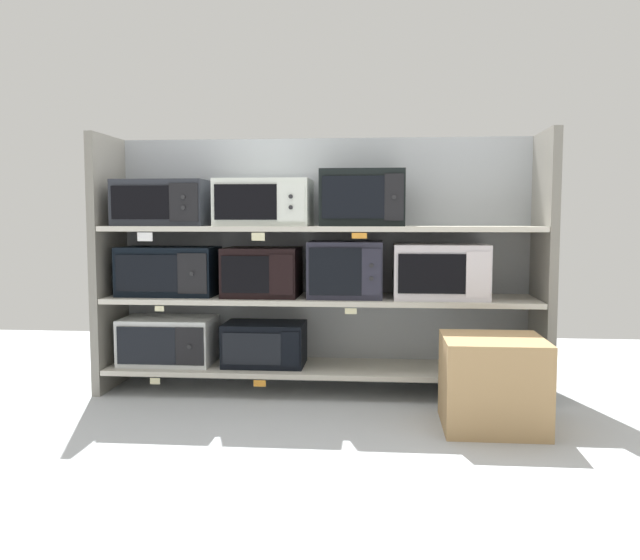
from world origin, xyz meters
The scene contains 24 objects.
ground centered at (0.00, -1.00, -0.01)m, with size 6.55×6.00×0.02m, color #B2B7BC.
back_panel centered at (0.00, 0.27, 0.77)m, with size 2.75×0.04×1.55m, color #9EA3A8.
upright_left centered at (-1.31, 0.00, 0.77)m, with size 0.05×0.50×1.55m, color gray.
upright_right centered at (1.31, 0.00, 0.77)m, with size 0.05×0.50×1.55m, color gray.
shelf_0 centered at (0.00, 0.00, 0.14)m, with size 2.55×0.50×0.03m, color beige.
microwave_0 centered at (-0.94, 0.00, 0.30)m, with size 0.56×0.37×0.28m.
microwave_1 centered at (-0.34, 0.00, 0.29)m, with size 0.48×0.34×0.26m.
price_tag_0 centered at (-0.94, -0.25, 0.10)m, with size 0.06×0.00×0.04m, color beige.
price_tag_1 centered at (-0.33, -0.25, 0.10)m, with size 0.07×0.00×0.04m, color orange.
shelf_1 centered at (0.00, 0.00, 0.56)m, with size 2.55×0.50×0.03m, color beige.
microwave_2 centered at (-0.93, 0.00, 0.73)m, with size 0.58×0.36×0.30m.
microwave_3 centered at (-0.35, 0.00, 0.73)m, with size 0.44×0.40×0.29m.
microwave_4 centered at (0.16, 0.00, 0.75)m, with size 0.44×0.40×0.33m.
microwave_5 centered at (0.71, 0.00, 0.74)m, with size 0.54×0.42×0.32m.
price_tag_2 centered at (-0.91, -0.25, 0.53)m, with size 0.05×0.00×0.03m, color beige.
price_tag_3 centered at (0.20, -0.25, 0.53)m, with size 0.07×0.00×0.03m, color beige.
shelf_2 centered at (0.00, 0.00, 0.99)m, with size 2.55×0.50×0.03m, color beige.
microwave_6 centered at (-0.94, 0.00, 1.14)m, with size 0.54×0.43×0.27m.
microwave_7 centered at (-0.33, 0.00, 1.14)m, with size 0.55×0.43×0.28m.
microwave_8 centered at (0.25, 0.00, 1.17)m, with size 0.49×0.38×0.33m.
price_tag_4 centered at (-0.98, -0.25, 0.94)m, with size 0.09×0.00×0.05m, color white.
price_tag_5 centered at (-0.33, -0.25, 0.95)m, with size 0.08×0.00×0.05m, color beige.
price_tag_6 centered at (0.24, -0.25, 0.95)m, with size 0.08×0.00×0.03m, color orange.
shipping_carton centered at (0.93, -0.63, 0.23)m, with size 0.50×0.50×0.46m, color tan.
Camera 1 is at (0.36, -4.05, 1.05)m, focal length 38.30 mm.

